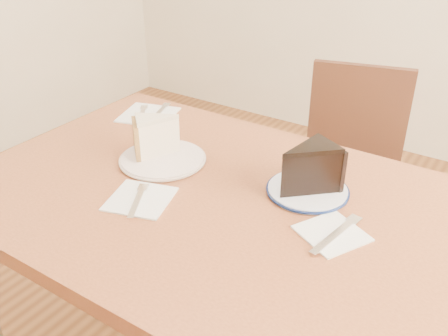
% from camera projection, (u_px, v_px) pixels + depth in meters
% --- Properties ---
extents(table, '(1.20, 0.80, 0.75)m').
position_uv_depth(table, '(215.00, 229.00, 1.21)').
color(table, '#5F2F1A').
rests_on(table, ground).
extents(chair_far, '(0.50, 0.50, 0.84)m').
position_uv_depth(chair_far, '(348.00, 175.00, 1.80)').
color(chair_far, black).
rests_on(chair_far, ground).
extents(plate_cream, '(0.22, 0.22, 0.01)m').
position_uv_depth(plate_cream, '(163.00, 159.00, 1.30)').
color(plate_cream, silver).
rests_on(plate_cream, table).
extents(plate_navy, '(0.18, 0.18, 0.01)m').
position_uv_depth(plate_navy, '(308.00, 190.00, 1.17)').
color(plate_navy, white).
rests_on(plate_navy, table).
extents(carrot_cake, '(0.13, 0.13, 0.09)m').
position_uv_depth(carrot_cake, '(159.00, 137.00, 1.30)').
color(carrot_cake, '#F4E6C9').
rests_on(carrot_cake, plate_cream).
extents(chocolate_cake, '(0.15, 0.16, 0.10)m').
position_uv_depth(chocolate_cake, '(305.00, 172.00, 1.13)').
color(chocolate_cake, black).
rests_on(chocolate_cake, plate_navy).
extents(napkin_cream, '(0.17, 0.17, 0.00)m').
position_uv_depth(napkin_cream, '(140.00, 199.00, 1.14)').
color(napkin_cream, white).
rests_on(napkin_cream, table).
extents(napkin_navy, '(0.16, 0.16, 0.00)m').
position_uv_depth(napkin_navy, '(332.00, 233.00, 1.03)').
color(napkin_navy, white).
rests_on(napkin_navy, table).
extents(napkin_spare, '(0.20, 0.20, 0.00)m').
position_uv_depth(napkin_spare, '(148.00, 115.00, 1.56)').
color(napkin_spare, white).
rests_on(napkin_spare, table).
extents(fork_cream, '(0.08, 0.13, 0.00)m').
position_uv_depth(fork_cream, '(137.00, 201.00, 1.13)').
color(fork_cream, silver).
rests_on(fork_cream, napkin_cream).
extents(knife_navy, '(0.04, 0.17, 0.00)m').
position_uv_depth(knife_navy, '(336.00, 234.00, 1.02)').
color(knife_navy, silver).
rests_on(knife_navy, napkin_navy).
extents(fork_spare, '(0.06, 0.14, 0.00)m').
position_uv_depth(fork_spare, '(160.00, 112.00, 1.57)').
color(fork_spare, silver).
rests_on(fork_spare, napkin_spare).
extents(knife_spare, '(0.10, 0.14, 0.00)m').
position_uv_depth(knife_spare, '(141.00, 116.00, 1.55)').
color(knife_spare, silver).
rests_on(knife_spare, napkin_spare).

